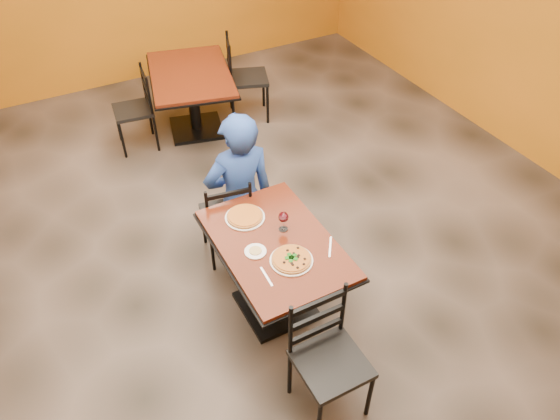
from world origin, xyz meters
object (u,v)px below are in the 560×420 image
table_main (276,260)px  chair_second_right (248,78)px  table_second (192,88)px  chair_main_near (331,364)px  diner (239,180)px  plate_far (245,217)px  plate_main (291,260)px  wine_glass (283,220)px  side_plate (255,251)px  pizza_far (245,216)px  chair_main_far (226,215)px  chair_second_left (133,111)px  pizza_main (291,259)px

table_main → chair_second_right: 3.06m
table_second → chair_main_near: bearing=-97.4°
diner → table_main: bearing=86.4°
chair_main_near → plate_far: (-0.01, 1.27, 0.27)m
table_second → plate_main: plate_main is taller
chair_main_near → wine_glass: (0.20, 1.02, 0.36)m
side_plate → pizza_far: bearing=76.3°
diner → plate_far: 0.62m
diner → plate_main: bearing=88.4°
chair_main_far → wine_glass: bearing=115.7°
chair_main_far → pizza_far: 0.54m
chair_second_right → wine_glass: (-1.01, -2.76, 0.33)m
side_plate → chair_main_far: bearing=83.3°
chair_main_far → wine_glass: (0.20, -0.68, 0.40)m
chair_main_far → table_main: bearing=105.4°
table_main → plate_far: bearing=103.6°
chair_second_left → diner: 1.98m
plate_main → table_main: bearing=93.0°
chair_second_right → side_plate: chair_second_right is taller
table_main → side_plate: side_plate is taller
chair_main_far → wine_glass: wine_glass is taller
chair_main_far → side_plate: size_ratio=5.52×
chair_main_near → side_plate: bearing=96.3°
pizza_main → chair_second_left: bearing=95.7°
table_main → pizza_far: (-0.08, 0.35, 0.21)m
table_main → pizza_main: size_ratio=4.33×
table_main → side_plate: 0.26m
pizza_main → wine_glass: (0.11, 0.31, 0.07)m
table_main → wine_glass: (0.12, 0.09, 0.28)m
table_main → plate_far: plate_far is taller
pizza_far → pizza_main: bearing=-80.4°
chair_second_left → side_plate: bearing=9.4°
chair_main_far → chair_second_right: size_ratio=0.87×
side_plate → wine_glass: (0.29, 0.11, 0.08)m
chair_main_near → table_second: bearing=82.8°
chair_main_near → chair_second_right: (1.20, 3.77, 0.03)m
table_second → plate_main: bearing=-97.4°
table_main → pizza_far: pizza_far is taller
plate_main → pizza_far: size_ratio=1.11×
chair_second_left → pizza_main: (0.31, -3.07, 0.31)m
chair_second_left → pizza_far: (0.21, -2.50, 0.31)m
table_main → chair_main_near: chair_main_near is taller
wine_glass → plate_far: bearing=128.5°
chair_second_left → chair_second_right: 1.42m
chair_second_right → pizza_far: chair_second_right is taller
table_main → pizza_main: 0.31m
chair_main_near → plate_main: (0.09, 0.70, 0.27)m
chair_second_right → pizza_far: size_ratio=3.65×
chair_second_left → plate_main: 3.10m
chair_main_far → plate_far: (-0.00, -0.43, 0.31)m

